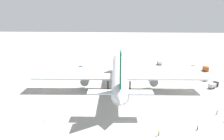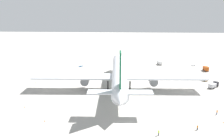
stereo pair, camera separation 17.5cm
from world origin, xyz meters
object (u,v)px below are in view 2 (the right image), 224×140
(service_truck_2, at_px, (160,63))
(traffic_cone_2, at_px, (45,121))
(baggage_cart_1, at_px, (193,65))
(traffic_cone_4, at_px, (25,107))
(service_truck_0, at_px, (214,85))
(service_van, at_px, (204,79))
(ground_worker_3, at_px, (197,128))
(traffic_cone_3, at_px, (223,122))
(baggage_cart_0, at_px, (81,66))
(ground_worker_0, at_px, (217,112))
(traffic_cone_1, at_px, (201,77))
(airliner, at_px, (119,74))
(ground_worker_1, at_px, (159,133))
(service_truck_1, at_px, (206,69))
(traffic_cone_0, at_px, (36,83))

(service_truck_2, relative_size, traffic_cone_2, 8.57)
(baggage_cart_1, xyz_separation_m, traffic_cone_4, (-74.32, 84.18, 0.01))
(service_truck_0, xyz_separation_m, service_truck_2, (47.70, 19.02, 0.00))
(service_van, distance_m, ground_worker_3, 56.84)
(ground_worker_3, distance_m, traffic_cone_3, 11.17)
(service_truck_2, bearing_deg, baggage_cart_0, 99.72)
(ground_worker_0, relative_size, traffic_cone_4, 3.22)
(traffic_cone_1, distance_m, traffic_cone_4, 91.88)
(airliner, height_order, traffic_cone_3, airliner)
(traffic_cone_4, bearing_deg, service_truck_0, -70.58)
(traffic_cone_1, height_order, traffic_cone_3, same)
(baggage_cart_1, relative_size, ground_worker_0, 1.54)
(ground_worker_0, bearing_deg, ground_worker_1, 124.31)
(service_truck_1, height_order, ground_worker_1, service_truck_1)
(baggage_cart_0, bearing_deg, ground_worker_1, -154.47)
(airliner, distance_m, service_truck_0, 46.18)
(traffic_cone_0, relative_size, traffic_cone_2, 1.00)
(airliner, relative_size, service_van, 16.03)
(traffic_cone_2, distance_m, traffic_cone_3, 59.27)
(baggage_cart_1, distance_m, ground_worker_3, 90.53)
(airliner, distance_m, traffic_cone_0, 43.79)
(airliner, height_order, ground_worker_3, airliner)
(airliner, height_order, traffic_cone_1, airliner)
(service_truck_0, relative_size, service_van, 1.23)
(traffic_cone_3, bearing_deg, traffic_cone_2, 92.67)
(airliner, relative_size, traffic_cone_3, 145.87)
(service_truck_0, distance_m, traffic_cone_1, 16.47)
(ground_worker_3, relative_size, traffic_cone_0, 2.96)
(ground_worker_0, relative_size, ground_worker_3, 1.09)
(service_truck_2, distance_m, service_van, 40.31)
(airliner, height_order, traffic_cone_4, airliner)
(service_truck_1, distance_m, ground_worker_1, 87.11)
(traffic_cone_2, height_order, traffic_cone_3, same)
(service_truck_2, xyz_separation_m, ground_worker_1, (-93.44, 13.44, -0.45))
(service_truck_0, height_order, ground_worker_3, service_truck_0)
(service_truck_0, bearing_deg, traffic_cone_4, 109.42)
(baggage_cart_1, distance_m, traffic_cone_0, 102.04)
(ground_worker_0, height_order, traffic_cone_2, ground_worker_0)
(ground_worker_3, relative_size, traffic_cone_1, 2.96)
(airliner, distance_m, traffic_cone_4, 43.68)
(service_truck_2, height_order, traffic_cone_3, service_truck_2)
(service_truck_1, relative_size, service_van, 0.92)
(ground_worker_0, distance_m, traffic_cone_2, 60.24)
(service_truck_2, distance_m, ground_worker_0, 78.50)
(service_truck_0, bearing_deg, ground_worker_0, 162.11)
(traffic_cone_1, xyz_separation_m, traffic_cone_3, (-53.07, 9.18, 0.00))
(baggage_cart_0, relative_size, ground_worker_3, 2.08)
(baggage_cart_0, relative_size, traffic_cone_0, 6.17)
(baggage_cart_1, xyz_separation_m, ground_worker_1, (-91.48, 35.61, 0.64))
(traffic_cone_1, relative_size, traffic_cone_3, 1.00)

